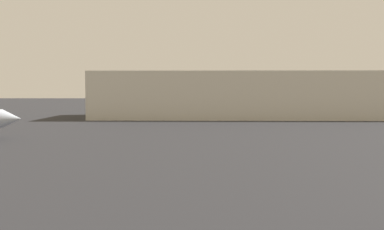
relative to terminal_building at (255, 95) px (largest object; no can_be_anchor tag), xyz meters
The scene contains 1 object.
terminal_building is the anchor object (origin of this frame).
Camera 1 is at (0.15, -8.44, 7.24)m, focal length 47.25 mm.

